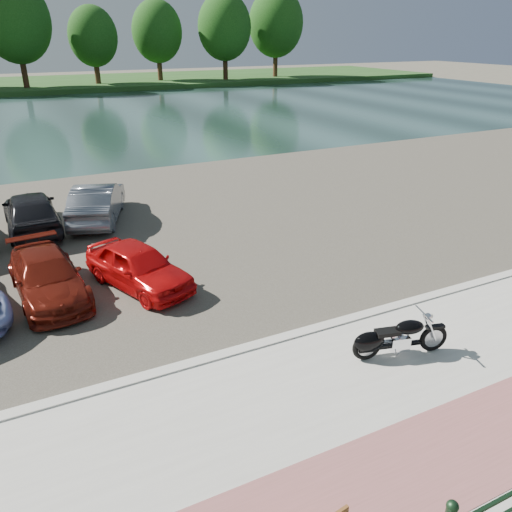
{
  "coord_description": "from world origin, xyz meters",
  "views": [
    {
      "loc": [
        -6.16,
        -6.92,
        6.89
      ],
      "look_at": [
        -0.47,
        4.66,
        1.1
      ],
      "focal_mm": 35.0,
      "sensor_mm": 36.0,
      "label": 1
    }
  ],
  "objects": [
    {
      "name": "promenade",
      "position": [
        0.0,
        -1.0,
        0.05
      ],
      "size": [
        60.0,
        6.0,
        0.1
      ],
      "primitive_type": "cube",
      "color": "#BAB7AF",
      "rests_on": "ground"
    },
    {
      "name": "car_9",
      "position": [
        -3.49,
        12.72,
        0.79
      ],
      "size": [
        2.97,
        4.81,
        1.5
      ],
      "primitive_type": "imported",
      "rotation": [
        0.0,
        0.0,
        2.81
      ],
      "color": "slate",
      "rests_on": "parking_lot"
    },
    {
      "name": "ground",
      "position": [
        0.0,
        0.0,
        0.0
      ],
      "size": [
        200.0,
        200.0,
        0.0
      ],
      "primitive_type": "plane",
      "color": "#595447",
      "rests_on": "ground"
    },
    {
      "name": "river",
      "position": [
        0.0,
        40.0,
        0.0
      ],
      "size": [
        120.0,
        40.0,
        0.0
      ],
      "primitive_type": "cube",
      "color": "#1B312C",
      "rests_on": "ground"
    },
    {
      "name": "motorcycle",
      "position": [
        0.81,
        0.27,
        0.56
      ],
      "size": [
        2.29,
        0.93,
        1.05
      ],
      "rotation": [
        0.0,
        0.0,
        -0.24
      ],
      "color": "black",
      "rests_on": "promenade"
    },
    {
      "name": "car_3",
      "position": [
        -5.9,
        6.86,
        0.65
      ],
      "size": [
        2.13,
        4.38,
        1.23
      ],
      "primitive_type": "imported",
      "rotation": [
        0.0,
        0.0,
        0.1
      ],
      "color": "maroon",
      "rests_on": "parking_lot"
    },
    {
      "name": "parking_lot",
      "position": [
        0.0,
        11.0,
        0.02
      ],
      "size": [
        60.0,
        18.0,
        0.04
      ],
      "primitive_type": "cube",
      "color": "#423D35",
      "rests_on": "ground"
    },
    {
      "name": "far_bank",
      "position": [
        0.0,
        72.0,
        0.3
      ],
      "size": [
        120.0,
        24.0,
        0.6
      ],
      "primitive_type": "cube",
      "color": "#1D4117",
      "rests_on": "ground"
    },
    {
      "name": "kerb",
      "position": [
        0.0,
        2.0,
        0.07
      ],
      "size": [
        60.0,
        0.3,
        0.14
      ],
      "primitive_type": "cube",
      "color": "#BAB7AF",
      "rests_on": "ground"
    },
    {
      "name": "car_4",
      "position": [
        -3.46,
        6.34,
        0.69
      ],
      "size": [
        2.84,
        4.13,
        1.3
      ],
      "primitive_type": "imported",
      "rotation": [
        0.0,
        0.0,
        0.38
      ],
      "color": "red",
      "rests_on": "parking_lot"
    },
    {
      "name": "far_trees",
      "position": [
        4.36,
        65.79,
        7.49
      ],
      "size": [
        70.25,
        10.68,
        12.52
      ],
      "color": "#3E2516",
      "rests_on": "far_bank"
    },
    {
      "name": "car_8",
      "position": [
        -5.92,
        12.59,
        0.81
      ],
      "size": [
        1.96,
        4.59,
        1.54
      ],
      "primitive_type": "imported",
      "rotation": [
        0.0,
        0.0,
        3.17
      ],
      "color": "black",
      "rests_on": "parking_lot"
    },
    {
      "name": "pink_path",
      "position": [
        0.0,
        -2.5,
        0.1
      ],
      "size": [
        60.0,
        2.0,
        0.01
      ],
      "primitive_type": "cube",
      "color": "#8F5351",
      "rests_on": "promenade"
    }
  ]
}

